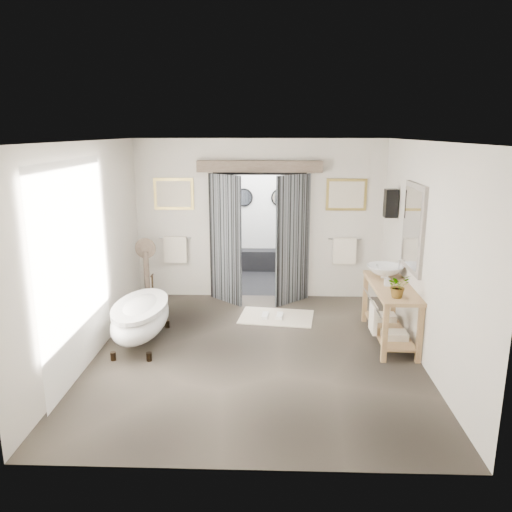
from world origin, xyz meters
name	(u,v)px	position (x,y,z in m)	size (l,w,h in m)	color
ground_plane	(255,353)	(0.00, 0.00, 0.00)	(5.00, 5.00, 0.00)	brown
room_shell	(251,224)	(-0.04, -0.11, 1.86)	(4.52, 5.02, 2.91)	beige
shower_room	(261,233)	(0.00, 3.99, 0.91)	(2.22, 2.01, 2.51)	black
back_wall_dressing	(259,215)	(0.00, 2.32, 1.56)	(3.82, 0.68, 2.52)	black
clawfoot_tub	(141,317)	(-1.66, 0.29, 0.40)	(0.75, 1.67, 0.82)	black
vanity	(389,308)	(1.95, 0.50, 0.51)	(0.57, 1.60, 0.85)	tan
pedestal_mirror	(147,277)	(-1.96, 1.88, 0.53)	(0.36, 0.24, 1.23)	#716052
rug	(276,317)	(0.32, 1.38, 0.01)	(1.20, 0.80, 0.01)	beige
slippers	(272,316)	(0.25, 1.34, 0.04)	(0.37, 0.27, 0.05)	white
basin	(385,271)	(1.96, 0.91, 0.94)	(0.55, 0.55, 0.19)	white
plant	(398,286)	(1.93, -0.03, 1.01)	(0.29, 0.25, 0.32)	gray
soap_bottle_a	(387,280)	(1.90, 0.49, 0.93)	(0.08, 0.08, 0.17)	gray
soap_bottle_b	(377,269)	(1.88, 1.12, 0.93)	(0.13, 0.13, 0.16)	gray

